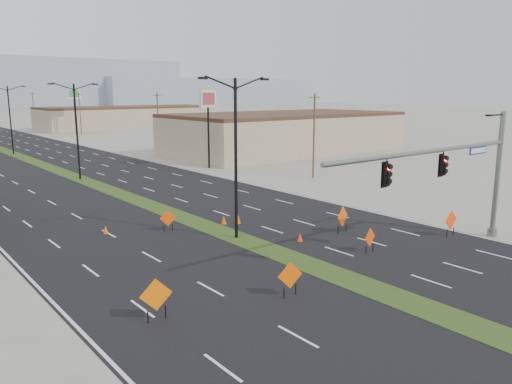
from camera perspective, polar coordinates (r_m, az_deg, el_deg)
ground at (r=24.03m, az=15.43°, el=-11.51°), size 600.00×600.00×0.00m
building_se_near at (r=78.08m, az=3.38°, el=6.65°), size 36.00×18.00×5.50m
building_se_far at (r=135.11m, az=-14.31°, el=8.21°), size 44.00×16.00×5.00m
mesa_east at (r=361.81m, az=-5.69°, el=11.31°), size 160.00×50.00×18.00m
signal_mast at (r=30.86m, az=22.27°, el=2.36°), size 16.30×0.60×8.00m
streetlight_0 at (r=30.91m, az=-2.33°, el=4.39°), size 5.15×0.24×10.02m
streetlight_1 at (r=55.87m, az=-19.81°, el=6.86°), size 5.15×0.24×10.02m
streetlight_2 at (r=82.80m, az=-26.29°, el=7.63°), size 5.15×0.24×10.02m
utility_pole_0 at (r=53.87m, az=6.64°, el=6.52°), size 1.60×0.20×9.00m
utility_pole_1 at (r=82.24m, az=-11.15°, el=8.04°), size 1.60×0.20×9.00m
utility_pole_2 at (r=114.35m, az=-19.46°, el=8.49°), size 1.60×0.20×9.00m
utility_pole_3 at (r=147.78m, az=-24.08°, el=8.67°), size 1.60×0.20×9.00m
construction_sign_0 at (r=20.97m, az=-11.35°, el=-11.59°), size 1.35×0.31×1.82m
construction_sign_1 at (r=22.93m, az=3.92°, el=-9.60°), size 1.23×0.32×1.66m
construction_sign_2 at (r=33.86m, az=-10.04°, el=-3.04°), size 1.05×0.35×1.45m
construction_sign_3 at (r=29.68m, az=12.89°, el=-5.19°), size 1.09×0.23×1.47m
construction_sign_4 at (r=34.45m, az=21.40°, el=-3.08°), size 1.33×0.08×1.76m
construction_sign_5 at (r=33.35m, az=9.86°, el=-2.86°), size 1.32×0.41×1.81m
cone_0 at (r=35.30m, az=-2.07°, el=-3.14°), size 0.45×0.45×0.67m
cone_1 at (r=31.32m, az=5.06°, el=-5.18°), size 0.36×0.36×0.55m
cone_2 at (r=35.25m, az=-3.71°, el=-3.21°), size 0.41×0.41×0.63m
cone_3 at (r=34.34m, az=-16.80°, el=-4.14°), size 0.42×0.42×0.56m
pole_sign_east_near at (r=60.74m, az=-5.51°, el=9.90°), size 2.98×1.46×9.39m
pole_sign_east_far at (r=115.94m, az=-20.11°, el=10.15°), size 3.19×1.14×9.82m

